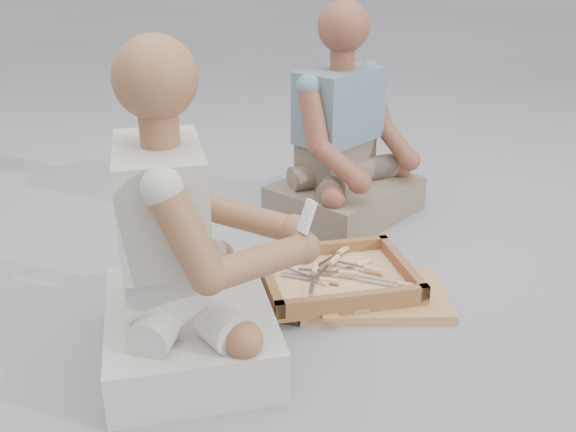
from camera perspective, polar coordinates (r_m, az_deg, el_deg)
name	(u,v)px	position (r m, az deg, el deg)	size (l,w,h in m)	color
ground	(312,317)	(2.24, 2.11, -8.93)	(60.00, 60.00, 0.00)	gray
carved_panel	(372,295)	(2.35, 7.47, -7.01)	(0.53, 0.35, 0.04)	#916138
tool_tray	(336,278)	(2.37, 4.32, -5.49)	(0.61, 0.52, 0.07)	brown
chisel_0	(342,273)	(2.36, 4.86, -5.05)	(0.20, 0.13, 0.02)	silver
chisel_1	(316,280)	(2.34, 2.46, -5.73)	(0.11, 0.21, 0.02)	silver
chisel_2	(359,264)	(2.46, 6.34, -4.30)	(0.22, 0.06, 0.02)	silver
chisel_3	(331,263)	(2.42, 3.89, -4.17)	(0.18, 0.15, 0.02)	silver
chisel_4	(340,252)	(2.51, 4.65, -3.21)	(0.20, 0.12, 0.02)	silver
chisel_5	(368,269)	(2.40, 7.13, -4.66)	(0.16, 0.18, 0.02)	silver
chisel_6	(403,285)	(2.31, 10.15, -6.01)	(0.17, 0.16, 0.02)	silver
chisel_7	(324,280)	(2.32, 3.19, -5.69)	(0.18, 0.16, 0.02)	silver
chisel_8	(314,272)	(2.36, 2.36, -4.98)	(0.12, 0.20, 0.02)	silver
wood_chip_0	(306,300)	(2.34, 1.64, -7.43)	(0.02, 0.01, 0.00)	tan
wood_chip_1	(364,279)	(2.48, 6.74, -5.60)	(0.02, 0.01, 0.00)	tan
wood_chip_2	(402,273)	(2.55, 10.11, -4.97)	(0.02, 0.01, 0.00)	tan
wood_chip_3	(324,261)	(2.61, 3.23, -3.99)	(0.02, 0.01, 0.00)	tan
wood_chip_4	(291,295)	(2.36, 0.28, -7.03)	(0.02, 0.01, 0.00)	tan
wood_chip_5	(376,245)	(2.76, 7.81, -2.57)	(0.02, 0.01, 0.00)	tan
wood_chip_6	(318,261)	(2.60, 2.66, -4.05)	(0.02, 0.01, 0.00)	tan
wood_chip_7	(298,283)	(2.44, 0.87, -5.95)	(0.02, 0.01, 0.00)	tan
wood_chip_8	(296,321)	(2.21, 0.68, -9.34)	(0.02, 0.01, 0.00)	tan
craftsman	(183,257)	(1.93, -9.31, -3.66)	(0.70, 0.70, 0.98)	beige
companion	(345,148)	(2.95, 5.05, 6.04)	(0.77, 0.71, 0.97)	#716051
mobile_phone	(307,216)	(1.87, 1.71, -0.02)	(0.05, 0.05, 0.10)	silver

